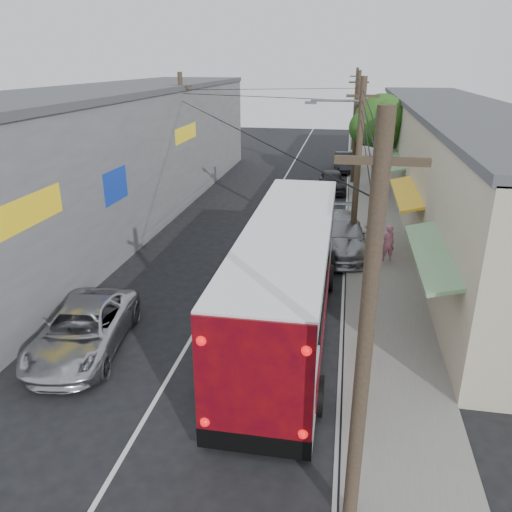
{
  "coord_description": "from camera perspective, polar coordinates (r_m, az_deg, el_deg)",
  "views": [
    {
      "loc": [
        4.68,
        -9.61,
        8.58
      ],
      "look_at": [
        1.63,
        7.26,
        1.87
      ],
      "focal_mm": 35.0,
      "sensor_mm": 36.0,
      "label": 1
    }
  ],
  "objects": [
    {
      "name": "building_left",
      "position": [
        30.98,
        -15.38,
        11.49
      ],
      "size": [
        7.2,
        36.0,
        7.25
      ],
      "color": "gray",
      "rests_on": "ground"
    },
    {
      "name": "street_tree",
      "position": [
        35.9,
        14.16,
        14.52
      ],
      "size": [
        4.4,
        4.0,
        6.6
      ],
      "color": "#3F2B19",
      "rests_on": "ground"
    },
    {
      "name": "parked_car_far",
      "position": [
        42.86,
        10.15,
        10.53
      ],
      "size": [
        1.99,
        4.65,
        1.49
      ],
      "primitive_type": "imported",
      "rotation": [
        0.0,
        0.0,
        0.09
      ],
      "color": "black",
      "rests_on": "ground"
    },
    {
      "name": "jeepney",
      "position": [
        16.69,
        -19.13,
        -7.97
      ],
      "size": [
        3.14,
        5.56,
        1.46
      ],
      "primitive_type": "imported",
      "rotation": [
        0.0,
        0.0,
        0.14
      ],
      "color": "silver",
      "rests_on": "ground"
    },
    {
      "name": "ground",
      "position": [
        13.7,
        -12.82,
        -18.02
      ],
      "size": [
        120.0,
        120.0,
        0.0
      ],
      "primitive_type": "plane",
      "color": "black",
      "rests_on": "ground"
    },
    {
      "name": "coach_bus",
      "position": [
        16.8,
        3.68,
        -2.02
      ],
      "size": [
        3.0,
        12.9,
        3.71
      ],
      "rotation": [
        0.0,
        0.0,
        0.0
      ],
      "color": "white",
      "rests_on": "ground"
    },
    {
      "name": "utility_poles",
      "position": [
        30.3,
        7.39,
        12.77
      ],
      "size": [
        11.8,
        45.28,
        8.0
      ],
      "color": "#473828",
      "rests_on": "ground"
    },
    {
      "name": "building_right",
      "position": [
        32.69,
        21.6,
        10.36
      ],
      "size": [
        7.09,
        40.0,
        6.25
      ],
      "color": "beige",
      "rests_on": "ground"
    },
    {
      "name": "pedestrian_near",
      "position": [
        23.15,
        14.83,
        1.44
      ],
      "size": [
        0.68,
        0.52,
        1.69
      ],
      "primitive_type": "imported",
      "rotation": [
        0.0,
        0.0,
        3.34
      ],
      "color": "#C96A8C",
      "rests_on": "sidewalk"
    },
    {
      "name": "pedestrian_far",
      "position": [
        24.87,
        13.29,
        3.07
      ],
      "size": [
        0.91,
        0.74,
        1.77
      ],
      "primitive_type": "imported",
      "rotation": [
        0.0,
        0.0,
        3.22
      ],
      "color": "#7F95B9",
      "rests_on": "sidewalk"
    },
    {
      "name": "parked_car_mid",
      "position": [
        35.74,
        8.69,
        8.45
      ],
      "size": [
        2.15,
        4.42,
        1.45
      ],
      "primitive_type": "imported",
      "rotation": [
        0.0,
        0.0,
        0.1
      ],
      "color": "#27272C",
      "rests_on": "ground"
    },
    {
      "name": "sidewalk",
      "position": [
        30.86,
        13.28,
        4.78
      ],
      "size": [
        3.0,
        80.0,
        0.12
      ],
      "primitive_type": "cube",
      "color": "slate",
      "rests_on": "ground"
    },
    {
      "name": "parked_suv",
      "position": [
        24.17,
        9.54,
        2.46
      ],
      "size": [
        3.15,
        6.22,
        1.73
      ],
      "primitive_type": "imported",
      "rotation": [
        0.0,
        0.0,
        0.13
      ],
      "color": "gray",
      "rests_on": "ground"
    }
  ]
}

